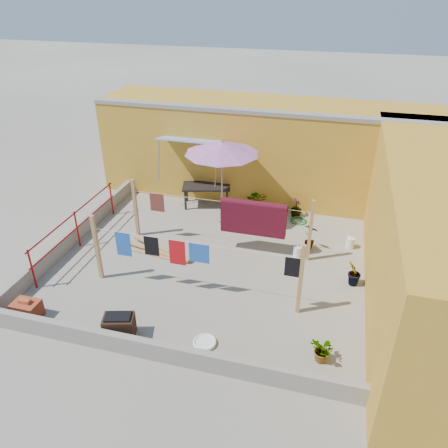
{
  "coord_description": "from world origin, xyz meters",
  "views": [
    {
      "loc": [
        2.9,
        -9.32,
        6.7
      ],
      "look_at": [
        0.28,
        0.3,
        1.06
      ],
      "focal_mm": 35.0,
      "sensor_mm": 36.0,
      "label": 1
    }
  ],
  "objects": [
    {
      "name": "plant_right_c",
      "position": [
        3.15,
        -2.76,
        0.27
      ],
      "size": [
        0.65,
        0.65,
        0.55
      ],
      "primitive_type": "imported",
      "rotation": [
        0.0,
        0.0,
        5.46
      ],
      "color": "#235B1A",
      "rests_on": "ground"
    },
    {
      "name": "green_hose",
      "position": [
        2.02,
        2.88,
        0.04
      ],
      "size": [
        0.52,
        0.52,
        0.08
      ],
      "color": "#186D22",
      "rests_on": "ground"
    },
    {
      "name": "white_basin",
      "position": [
        0.75,
        -2.94,
        0.04
      ],
      "size": [
        0.49,
        0.49,
        0.09
      ],
      "color": "white",
      "rests_on": "ground"
    },
    {
      "name": "ground",
      "position": [
        0.0,
        0.0,
        0.0
      ],
      "size": [
        80.0,
        80.0,
        0.0
      ],
      "primitive_type": "plane",
      "color": "#9E998E",
      "rests_on": "ground"
    },
    {
      "name": "water_jug_a",
      "position": [
        3.6,
        1.72,
        0.16
      ],
      "size": [
        0.23,
        0.23,
        0.37
      ],
      "color": "white",
      "rests_on": "ground"
    },
    {
      "name": "patio_umbrella",
      "position": [
        -0.34,
        2.34,
        2.38
      ],
      "size": [
        2.53,
        2.53,
        2.65
      ],
      "color": "gray",
      "rests_on": "ground"
    },
    {
      "name": "plant_right_b",
      "position": [
        3.7,
        -0.05,
        0.36
      ],
      "size": [
        0.41,
        0.46,
        0.72
      ],
      "primitive_type": "imported",
      "rotation": [
        0.0,
        0.0,
        4.46
      ],
      "color": "#235B1A",
      "rests_on": "ground"
    },
    {
      "name": "outdoor_table",
      "position": [
        -1.11,
        3.2,
        0.66
      ],
      "size": [
        1.71,
        1.16,
        0.73
      ],
      "color": "black",
      "rests_on": "ground"
    },
    {
      "name": "clothesline_rig",
      "position": [
        0.75,
        0.54,
        1.04
      ],
      "size": [
        5.09,
        2.35,
        1.8
      ],
      "color": "tan",
      "rests_on": "ground"
    },
    {
      "name": "lumber_pile",
      "position": [
        -1.56,
        0.02,
        0.07
      ],
      "size": [
        2.16,
        0.87,
        0.13
      ],
      "color": "tan",
      "rests_on": "ground"
    },
    {
      "name": "plant_back_a",
      "position": [
        0.59,
        3.2,
        0.38
      ],
      "size": [
        0.79,
        0.72,
        0.77
      ],
      "primitive_type": "imported",
      "rotation": [
        0.0,
        0.0,
        0.19
      ],
      "color": "#235B1A",
      "rests_on": "ground"
    },
    {
      "name": "brick_stack",
      "position": [
        -3.34,
        -3.2,
        0.22
      ],
      "size": [
        0.59,
        0.43,
        0.51
      ],
      "color": "#9B3D23",
      "rests_on": "ground"
    },
    {
      "name": "plant_back_b",
      "position": [
        1.88,
        3.19,
        0.31
      ],
      "size": [
        0.38,
        0.38,
        0.63
      ],
      "primitive_type": "imported",
      "rotation": [
        0.0,
        0.0,
        1.67
      ],
      "color": "#235B1A",
      "rests_on": "ground"
    },
    {
      "name": "parapet_front",
      "position": [
        0.0,
        -3.58,
        0.22
      ],
      "size": [
        8.3,
        0.16,
        0.44
      ],
      "primitive_type": "cube",
      "color": "gray",
      "rests_on": "ground"
    },
    {
      "name": "wall_right",
      "position": [
        5.2,
        0.0,
        1.6
      ],
      "size": [
        2.4,
        9.0,
        3.2
      ],
      "primitive_type": "cube",
      "color": "#BE8929",
      "rests_on": "ground"
    },
    {
      "name": "red_railing",
      "position": [
        -3.85,
        -0.2,
        0.72
      ],
      "size": [
        0.05,
        4.2,
        1.1
      ],
      "color": "maroon",
      "rests_on": "ground"
    },
    {
      "name": "brazier",
      "position": [
        -1.06,
        -3.2,
        0.28
      ],
      "size": [
        0.73,
        0.58,
        0.57
      ],
      "color": "#321B13",
      "rests_on": "ground"
    },
    {
      "name": "water_jug_b",
      "position": [
        2.21,
        0.89,
        0.16
      ],
      "size": [
        0.23,
        0.23,
        0.35
      ],
      "color": "white",
      "rests_on": "ground"
    },
    {
      "name": "wall_back",
      "position": [
        0.5,
        4.69,
        1.61
      ],
      "size": [
        11.0,
        3.27,
        3.21
      ],
      "color": "#BE8929",
      "rests_on": "ground"
    },
    {
      "name": "plant_right_a",
      "position": [
        2.49,
        1.37,
        0.41
      ],
      "size": [
        0.52,
        0.45,
        0.83
      ],
      "primitive_type": "imported",
      "rotation": [
        0.0,
        0.0,
        2.69
      ],
      "color": "#235B1A",
      "rests_on": "ground"
    },
    {
      "name": "parapet_left",
      "position": [
        -4.08,
        0.0,
        0.22
      ],
      "size": [
        0.16,
        7.3,
        0.44
      ],
      "primitive_type": "cube",
      "color": "gray",
      "rests_on": "ground"
    }
  ]
}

